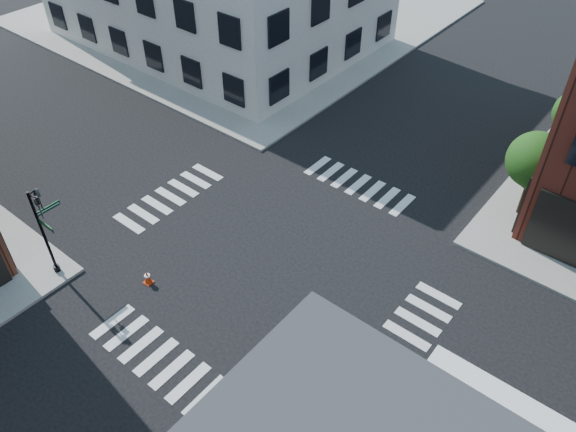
# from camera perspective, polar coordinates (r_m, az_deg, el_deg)

# --- Properties ---
(ground) EXTENTS (120.00, 120.00, 0.00)m
(ground) POSITION_cam_1_polar(r_m,az_deg,el_deg) (25.83, -1.51, -4.20)
(ground) COLOR black
(ground) RESTS_ON ground
(sidewalk_nw) EXTENTS (30.00, 30.00, 0.15)m
(sidewalk_nw) POSITION_cam_1_polar(r_m,az_deg,el_deg) (51.24, -4.42, 20.06)
(sidewalk_nw) COLOR gray
(sidewalk_nw) RESTS_ON ground
(tree_near) EXTENTS (2.69, 2.69, 4.49)m
(tree_near) POSITION_cam_1_polar(r_m,az_deg,el_deg) (28.45, 23.90, 4.92)
(tree_near) COLOR black
(tree_near) RESTS_ON ground
(signal_pole) EXTENTS (1.29, 1.24, 4.60)m
(signal_pole) POSITION_cam_1_polar(r_m,az_deg,el_deg) (25.29, -23.57, -0.79)
(signal_pole) COLOR black
(signal_pole) RESTS_ON ground
(traffic_cone) EXTENTS (0.38, 0.38, 0.67)m
(traffic_cone) POSITION_cam_1_polar(r_m,az_deg,el_deg) (25.26, -14.08, -6.08)
(traffic_cone) COLOR red
(traffic_cone) RESTS_ON ground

